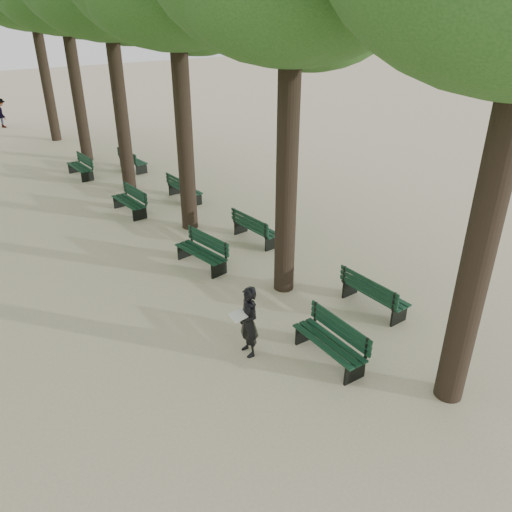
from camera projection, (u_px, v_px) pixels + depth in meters
ground at (318, 369)px, 10.20m from camera, size 120.00×120.00×0.00m
bench_left_0 at (329, 349)px, 10.36m from camera, size 0.65×1.82×0.92m
bench_left_1 at (201, 258)px, 14.11m from camera, size 0.79×1.86×0.92m
bench_left_2 at (130, 206)px, 17.74m from camera, size 0.64×1.82×0.92m
bench_left_3 at (80, 171)px, 21.53m from camera, size 0.63×1.82×0.92m
bench_right_0 at (374, 299)px, 12.13m from camera, size 0.57×1.80×0.92m
bench_right_1 at (256, 233)px, 15.65m from camera, size 0.65×1.82×0.92m
bench_right_2 at (185, 193)px, 18.98m from camera, size 0.61×1.81×0.92m
bench_right_3 at (133, 164)px, 22.44m from camera, size 0.68×1.83×0.92m
man_with_map at (249, 322)px, 10.33m from camera, size 0.63×0.67×1.60m
pedestrian_b at (2, 113)px, 30.07m from camera, size 0.37×1.12×1.73m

